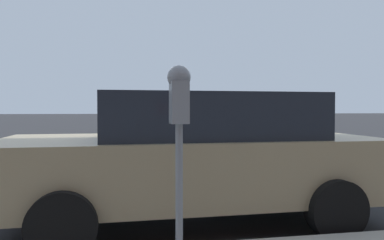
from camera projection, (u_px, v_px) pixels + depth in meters
The scene contains 3 objects.
ground_plane at pixel (182, 200), 5.65m from camera, with size 220.00×220.00×0.00m, color #2B2B2D.
parking_meter at pixel (179, 112), 3.00m from camera, with size 0.21×0.19×1.58m.
car_tan at pixel (195, 155), 4.55m from camera, with size 2.13×4.45×1.56m.
Camera 1 is at (-5.55, 0.88, 1.37)m, focal length 35.00 mm.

